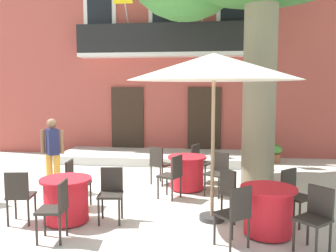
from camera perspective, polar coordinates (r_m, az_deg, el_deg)
ground_plane at (r=7.74m, az=-12.06°, el=-11.20°), size 120.00×120.00×0.00m
building_facade at (r=14.13m, az=0.69°, el=12.00°), size 13.00×5.09×7.50m
entrance_step_platform at (r=11.33m, az=-1.02°, el=-4.92°), size 6.30×1.92×0.25m
cafe_table_near_tree at (r=5.92m, az=15.53°, el=-12.75°), size 0.86×0.86×0.76m
cafe_chair_near_tree_0 at (r=6.35m, az=10.17°, el=-10.03°), size 0.56×0.56×0.91m
cafe_chair_near_tree_1 at (r=5.31m, az=10.60°, el=-13.25°), size 0.56×0.56×0.91m
cafe_chair_near_tree_2 at (r=5.53m, az=22.35°, el=-12.82°), size 0.57×0.57×0.91m
cafe_chair_near_tree_3 at (r=6.50m, az=19.23°, el=-9.89°), size 0.57×0.57×0.91m
cafe_table_middle at (r=6.46m, az=-15.80°, el=-11.14°), size 0.86×0.86×0.76m
cafe_chair_middle_0 at (r=5.72m, az=-17.22°, el=-12.02°), size 0.44×0.44×0.91m
cafe_chair_middle_1 at (r=6.34m, az=-9.00°, el=-10.03°), size 0.45×0.45×0.91m
cafe_chair_middle_2 at (r=7.14m, az=-14.48°, el=-8.33°), size 0.43×0.43×0.91m
cafe_chair_middle_3 at (r=6.57m, az=-22.44°, el=-9.83°), size 0.46×0.46×0.91m
cafe_table_front at (r=8.15m, az=3.03°, el=-7.34°), size 0.86×0.86×0.76m
cafe_chair_front_0 at (r=7.78m, az=7.90°, el=-6.99°), size 0.55×0.55×0.91m
cafe_chair_front_1 at (r=8.80m, az=4.95°, el=-5.44°), size 0.53×0.53×0.91m
cafe_chair_front_2 at (r=8.51m, az=-1.41°, el=-5.82°), size 0.55×0.55×0.91m
cafe_chair_front_3 at (r=7.45m, az=0.73°, el=-7.53°), size 0.53×0.53×0.91m
cafe_umbrella at (r=6.09m, az=7.26°, el=9.15°), size 2.90×2.90×2.85m
ground_planter_left at (r=12.11m, az=-17.79°, el=-3.22°), size 0.43×0.43×0.70m
ground_planter_right at (r=11.56m, az=16.61°, el=-4.01°), size 0.40×0.40×0.55m
pedestrian_near_entrance at (r=8.34m, az=-17.79°, el=-3.69°), size 0.53×0.40×1.61m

